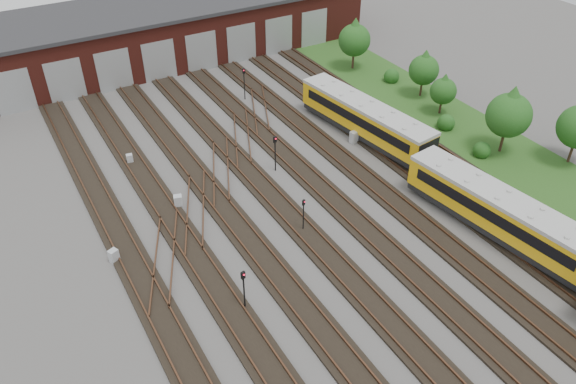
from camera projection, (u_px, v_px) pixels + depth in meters
ground at (356, 252)px, 39.67m from camera, size 120.00×120.00×0.00m
track_network at (349, 247)px, 39.95m from camera, size 30.40×70.00×0.33m
maintenance_shed at (157, 32)px, 65.57m from camera, size 51.00×12.50×6.35m
grass_verge at (455, 124)px, 54.33m from camera, size 8.00×55.00×0.05m
metro_train at (499, 212)px, 40.26m from camera, size 4.55×47.17×3.09m
signal_mast_0 at (244, 285)px, 34.26m from camera, size 0.29×0.27×3.16m
signal_mast_1 at (275, 149)px, 46.71m from camera, size 0.30×0.28×3.33m
signal_mast_2 at (244, 80)px, 57.39m from camera, size 0.29×0.28×3.42m
signal_mast_3 at (303, 211)px, 40.51m from camera, size 0.25×0.24×2.82m
relay_cabinet_0 at (114, 256)px, 38.62m from camera, size 0.75×0.70×1.00m
relay_cabinet_1 at (130, 159)px, 48.62m from camera, size 0.59×0.51×0.88m
relay_cabinet_2 at (178, 201)px, 43.57m from camera, size 0.76×0.69×1.06m
relay_cabinet_3 at (354, 137)px, 51.32m from camera, size 0.75×0.65×1.13m
relay_cabinet_4 at (381, 132)px, 52.26m from camera, size 0.72×0.65×1.01m
tree_0 at (355, 36)px, 62.66m from camera, size 3.60×3.60×5.97m
tree_1 at (424, 67)px, 57.36m from camera, size 3.09×3.09×5.13m
tree_2 at (510, 110)px, 47.99m from camera, size 3.88×3.88×6.43m
tree_3 at (444, 88)px, 54.54m from camera, size 2.59×2.59×4.29m
bush_0 at (482, 148)px, 49.38m from camera, size 1.56×1.56×1.56m
bush_1 at (446, 121)px, 53.26m from camera, size 1.67×1.67×1.67m
bush_2 at (392, 74)px, 61.62m from camera, size 1.70×1.70×1.70m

